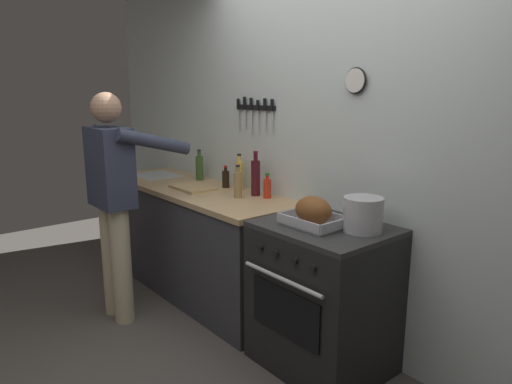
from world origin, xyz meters
The scene contains 13 objects.
wall_back centered at (0.00, 1.35, 1.30)m, with size 6.00×0.13×2.60m.
counter_block centered at (-1.21, 0.99, 0.46)m, with size 2.03×0.65×0.90m.
stove centered at (0.22, 0.99, 0.45)m, with size 0.76×0.67×0.90m.
person_cook centered at (-1.17, 0.30, 0.95)m, with size 0.51×0.63×1.66m.
roasting_pan centered at (0.18, 0.93, 0.98)m, with size 0.35×0.26×0.18m.
stock_pot centered at (0.43, 1.07, 1.00)m, with size 0.22×0.22×0.19m.
cutting_board centered at (-1.15, 0.94, 0.91)m, with size 0.36×0.24×0.02m, color tan.
bottle_vinegar centered at (-0.67, 1.03, 1.00)m, with size 0.06×0.06×0.24m.
bottle_hot_sauce centered at (-0.52, 1.19, 0.98)m, with size 0.06×0.06×0.18m.
bottle_olive_oil centered at (-1.42, 1.18, 1.01)m, with size 0.07×0.07×0.27m.
bottle_soy_sauce centered at (-1.02, 1.17, 0.97)m, with size 0.06×0.06×0.18m.
bottle_cooking_oil centered at (-0.88, 1.21, 1.02)m, with size 0.07×0.07×0.29m.
bottle_wine_red centered at (-0.64, 1.18, 1.04)m, with size 0.07×0.07×0.33m.
Camera 1 is at (1.95, -0.98, 1.67)m, focal length 32.41 mm.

